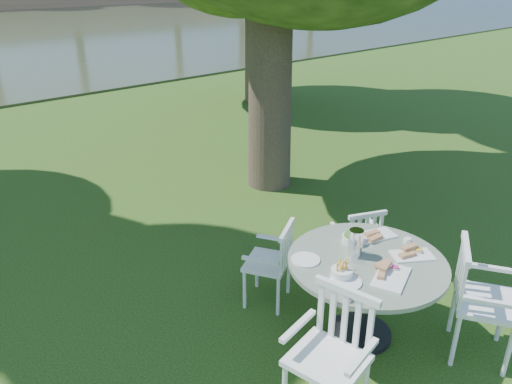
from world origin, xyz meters
The scene contains 7 objects.
ground centered at (0.00, 0.00, 0.00)m, with size 140.00×140.00×0.00m, color #19380B.
table centered at (-0.08, -1.34, 0.63)m, with size 1.33×1.33×0.79m.
chair_ne centered at (0.59, -0.75, 0.48)m, with size 0.53×0.52×0.82m.
chair_nw centered at (-0.34, -0.49, 0.50)m, with size 0.57×0.56×0.84m.
chair_sw centered at (-0.87, -1.71, 0.59)m, with size 0.57×0.59×1.00m.
chair_se centered at (0.45, -2.03, 0.59)m, with size 0.69×0.68×1.01m.
tableware centered at (-0.10, -1.28, 0.84)m, with size 1.17×0.92×0.24m.
Camera 1 is at (-3.07, -3.46, 3.03)m, focal length 35.00 mm.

